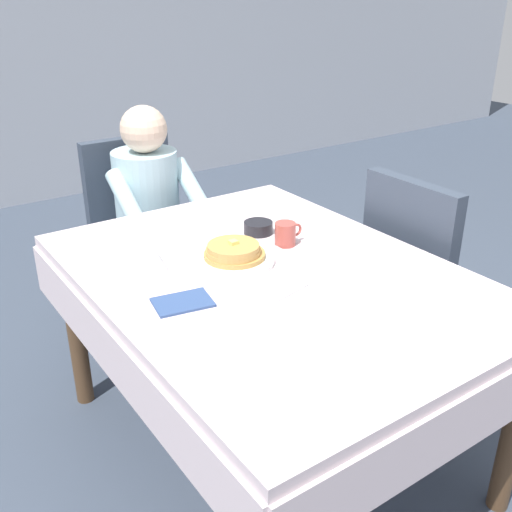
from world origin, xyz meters
TOP-DOWN VIEW (x-y plane):
  - ground_plane at (0.00, 0.00)m, footprint 14.00×14.00m
  - dining_table_main at (0.00, 0.00)m, footprint 1.12×1.52m
  - chair_diner at (0.05, 1.17)m, footprint 0.44×0.45m
  - diner_person at (0.05, 1.01)m, footprint 0.40×0.43m
  - chair_right_side at (0.77, 0.00)m, footprint 0.45×0.44m
  - plate_breakfast at (-0.06, 0.13)m, footprint 0.28×0.28m
  - breakfast_stack at (-0.06, 0.13)m, footprint 0.21×0.21m
  - cup_coffee at (0.18, 0.15)m, footprint 0.11×0.08m
  - bowl_butter at (0.16, 0.30)m, footprint 0.11×0.11m
  - syrup_pitcher at (-0.30, 0.22)m, footprint 0.08×0.08m
  - fork_left_of_plate at (-0.25, 0.11)m, footprint 0.02×0.18m
  - knife_right_of_plate at (0.13, 0.11)m, footprint 0.02×0.20m
  - spoon_near_edge at (-0.03, -0.16)m, footprint 0.15×0.04m
  - napkin_folded at (-0.34, -0.02)m, footprint 0.19×0.15m

SIDE VIEW (x-z plane):
  - ground_plane at x=0.00m, z-range 0.00..0.00m
  - chair_diner at x=0.05m, z-range 0.06..0.99m
  - chair_right_side at x=0.77m, z-range 0.06..0.99m
  - dining_table_main at x=0.00m, z-range 0.28..1.02m
  - diner_person at x=0.05m, z-range 0.11..1.23m
  - fork_left_of_plate at x=-0.25m, z-range 0.74..0.74m
  - knife_right_of_plate at x=0.13m, z-range 0.74..0.74m
  - spoon_near_edge at x=-0.03m, z-range 0.74..0.74m
  - napkin_folded at x=-0.34m, z-range 0.74..0.75m
  - plate_breakfast at x=-0.06m, z-range 0.74..0.76m
  - bowl_butter at x=0.16m, z-range 0.74..0.78m
  - syrup_pitcher at x=-0.30m, z-range 0.74..0.81m
  - breakfast_stack at x=-0.06m, z-range 0.75..0.81m
  - cup_coffee at x=0.18m, z-range 0.74..0.83m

